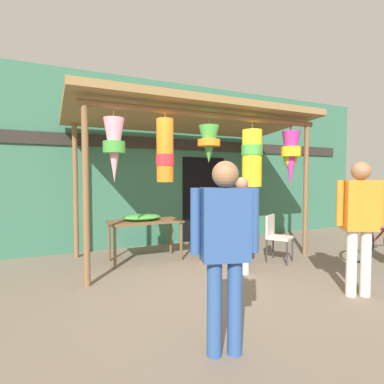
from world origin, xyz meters
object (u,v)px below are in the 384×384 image
(folding_chair, at_px, (276,234))
(shopper_by_bananas, at_px, (360,217))
(display_table, at_px, (145,225))
(passerby_at_right, at_px, (242,217))
(flower_heap_on_table, at_px, (143,217))
(wicker_basket_by_table, at_px, (213,254))
(customer_foreground, at_px, (225,241))
(parked_bicycle, at_px, (379,240))

(folding_chair, distance_m, shopper_by_bananas, 1.83)
(display_table, height_order, passerby_at_right, passerby_at_right)
(flower_heap_on_table, distance_m, shopper_by_bananas, 3.48)
(shopper_by_bananas, distance_m, passerby_at_right, 1.67)
(wicker_basket_by_table, bearing_deg, folding_chair, -28.42)
(display_table, height_order, shopper_by_bananas, shopper_by_bananas)
(shopper_by_bananas, relative_size, passerby_at_right, 1.13)
(display_table, relative_size, folding_chair, 1.55)
(wicker_basket_by_table, height_order, customer_foreground, customer_foreground)
(display_table, distance_m, flower_heap_on_table, 0.15)
(folding_chair, distance_m, parked_bicycle, 2.00)
(shopper_by_bananas, bearing_deg, passerby_at_right, 118.38)
(display_table, relative_size, flower_heap_on_table, 1.90)
(parked_bicycle, bearing_deg, customer_foreground, -161.27)
(display_table, relative_size, passerby_at_right, 0.85)
(parked_bicycle, xyz_separation_m, customer_foreground, (-4.26, -1.44, 0.64))
(flower_heap_on_table, xyz_separation_m, passerby_at_right, (1.23, -1.35, 0.10))
(wicker_basket_by_table, relative_size, shopper_by_bananas, 0.29)
(parked_bicycle, bearing_deg, display_table, 156.53)
(folding_chair, relative_size, shopper_by_bananas, 0.49)
(display_table, bearing_deg, customer_foreground, -94.49)
(flower_heap_on_table, xyz_separation_m, customer_foreground, (-0.22, -3.21, 0.19))
(wicker_basket_by_table, distance_m, parked_bicycle, 3.13)
(parked_bicycle, bearing_deg, passerby_at_right, 171.62)
(shopper_by_bananas, bearing_deg, flower_heap_on_table, 125.72)
(display_table, relative_size, wicker_basket_by_table, 2.62)
(flower_heap_on_table, distance_m, parked_bicycle, 4.43)
(customer_foreground, xyz_separation_m, shopper_by_bananas, (2.24, 0.39, 0.04))
(wicker_basket_by_table, bearing_deg, parked_bicycle, -23.20)
(flower_heap_on_table, relative_size, parked_bicycle, 0.39)
(folding_chair, bearing_deg, wicker_basket_by_table, 151.58)
(folding_chair, bearing_deg, customer_foreground, -138.16)
(display_table, distance_m, folding_chair, 2.38)
(shopper_by_bananas, bearing_deg, customer_foreground, -170.14)
(flower_heap_on_table, relative_size, wicker_basket_by_table, 1.38)
(flower_heap_on_table, height_order, wicker_basket_by_table, flower_heap_on_table)
(display_table, relative_size, customer_foreground, 0.78)
(flower_heap_on_table, xyz_separation_m, wicker_basket_by_table, (1.17, -0.53, -0.69))
(display_table, xyz_separation_m, folding_chair, (2.13, -1.05, -0.15))
(folding_chair, relative_size, parked_bicycle, 0.48)
(folding_chair, bearing_deg, passerby_at_right, -163.49)
(flower_heap_on_table, bearing_deg, display_table, -35.36)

